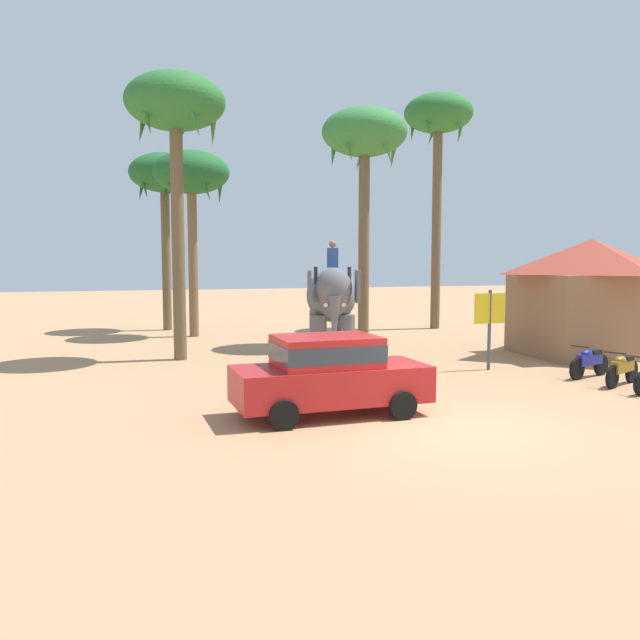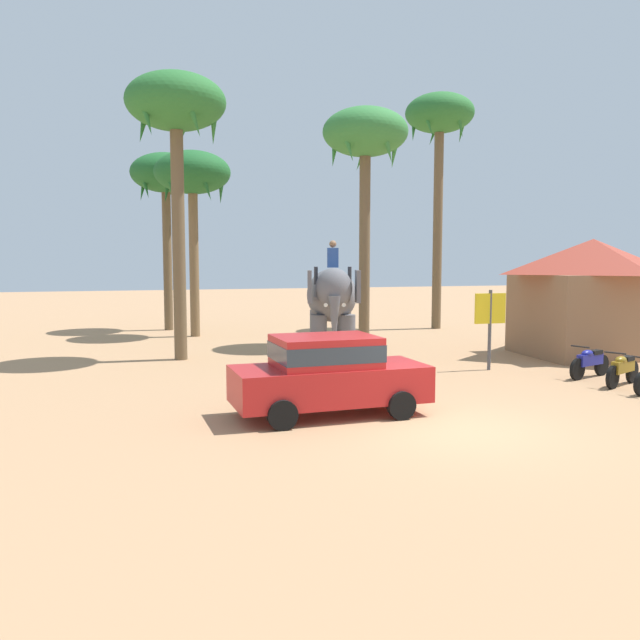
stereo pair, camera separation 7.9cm
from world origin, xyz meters
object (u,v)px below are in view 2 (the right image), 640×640
(motorcycle_end_of_row, at_px, (590,361))
(motorcycle_far_in_row, at_px, (623,368))
(palm_tree_behind_elephant, at_px, (176,112))
(roadside_hut, at_px, (591,294))
(car_sedan_foreground, at_px, (328,372))
(elephant_with_mahout, at_px, (332,301))
(palm_tree_near_hut, at_px, (439,124))
(palm_tree_far_back, at_px, (166,178))
(palm_tree_leaning_seaward, at_px, (192,178))
(signboard_yellow, at_px, (490,314))
(palm_tree_left_of_road, at_px, (365,140))

(motorcycle_end_of_row, bearing_deg, motorcycle_far_in_row, -88.31)
(palm_tree_behind_elephant, height_order, roadside_hut, palm_tree_behind_elephant)
(motorcycle_far_in_row, bearing_deg, car_sedan_foreground, -174.66)
(elephant_with_mahout, bearing_deg, palm_tree_near_hut, 46.10)
(car_sedan_foreground, height_order, palm_tree_far_back, palm_tree_far_back)
(elephant_with_mahout, xyz_separation_m, motorcycle_far_in_row, (6.10, -5.86, -1.53))
(palm_tree_behind_elephant, distance_m, palm_tree_leaning_seaward, 6.58)
(motorcycle_far_in_row, height_order, motorcycle_end_of_row, same)
(palm_tree_far_back, relative_size, signboard_yellow, 3.40)
(car_sedan_foreground, distance_m, palm_tree_far_back, 19.08)
(car_sedan_foreground, xyz_separation_m, roadside_hut, (11.24, 5.54, 1.20))
(car_sedan_foreground, bearing_deg, signboard_yellow, 31.97)
(motorcycle_end_of_row, xyz_separation_m, palm_tree_leaning_seaward, (-9.53, 13.05, 6.27))
(palm_tree_leaning_seaward, height_order, signboard_yellow, palm_tree_leaning_seaward)
(car_sedan_foreground, height_order, motorcycle_far_in_row, car_sedan_foreground)
(elephant_with_mahout, distance_m, motorcycle_far_in_row, 8.59)
(palm_tree_behind_elephant, height_order, palm_tree_near_hut, palm_tree_near_hut)
(palm_tree_behind_elephant, relative_size, palm_tree_left_of_road, 1.03)
(elephant_with_mahout, height_order, palm_tree_left_of_road, palm_tree_left_of_road)
(palm_tree_near_hut, relative_size, palm_tree_far_back, 1.34)
(car_sedan_foreground, bearing_deg, palm_tree_far_back, 96.83)
(palm_tree_behind_elephant, xyz_separation_m, palm_tree_left_of_road, (7.03, 1.47, -0.26))
(motorcycle_end_of_row, xyz_separation_m, palm_tree_left_of_road, (-3.63, 8.16, 7.28))
(palm_tree_leaning_seaward, xyz_separation_m, signboard_yellow, (7.54, -11.10, -5.05))
(motorcycle_end_of_row, height_order, palm_tree_near_hut, palm_tree_near_hut)
(motorcycle_far_in_row, xyz_separation_m, roadside_hut, (2.90, 4.76, 1.66))
(palm_tree_near_hut, height_order, roadside_hut, palm_tree_near_hut)
(palm_tree_behind_elephant, relative_size, palm_tree_far_back, 1.13)
(palm_tree_left_of_road, bearing_deg, palm_tree_behind_elephant, -168.22)
(elephant_with_mahout, relative_size, palm_tree_far_back, 0.49)
(palm_tree_behind_elephant, distance_m, signboard_yellow, 11.72)
(signboard_yellow, bearing_deg, roadside_hut, 18.01)
(motorcycle_far_in_row, bearing_deg, palm_tree_leaning_seaward, 123.87)
(motorcycle_end_of_row, distance_m, palm_tree_behind_elephant, 14.67)
(roadside_hut, bearing_deg, palm_tree_behind_elephant, 167.01)
(palm_tree_leaning_seaward, bearing_deg, motorcycle_end_of_row, -53.86)
(motorcycle_end_of_row, relative_size, palm_tree_left_of_road, 0.19)
(signboard_yellow, bearing_deg, palm_tree_left_of_road, 104.79)
(palm_tree_far_back, distance_m, palm_tree_leaning_seaward, 3.07)
(palm_tree_left_of_road, height_order, palm_tree_leaning_seaward, palm_tree_left_of_road)
(palm_tree_left_of_road, xyz_separation_m, roadside_hut, (6.57, -4.60, -5.62))
(palm_tree_far_back, bearing_deg, motorcycle_far_in_row, -58.58)
(palm_tree_far_back, distance_m, roadside_hut, 18.90)
(palm_tree_behind_elephant, xyz_separation_m, palm_tree_near_hut, (12.52, 6.19, 1.60))
(motorcycle_far_in_row, bearing_deg, motorcycle_end_of_row, 91.69)
(palm_tree_near_hut, distance_m, signboard_yellow, 14.04)
(palm_tree_near_hut, distance_m, palm_tree_far_back, 12.95)
(palm_tree_far_back, height_order, signboard_yellow, palm_tree_far_back)
(motorcycle_far_in_row, xyz_separation_m, palm_tree_near_hut, (1.82, 14.09, 9.14))
(motorcycle_end_of_row, height_order, palm_tree_left_of_road, palm_tree_left_of_road)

